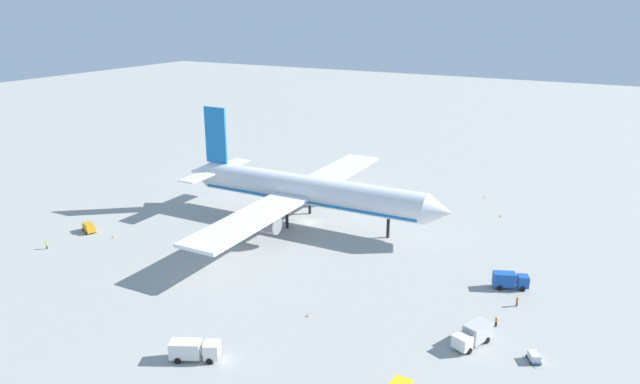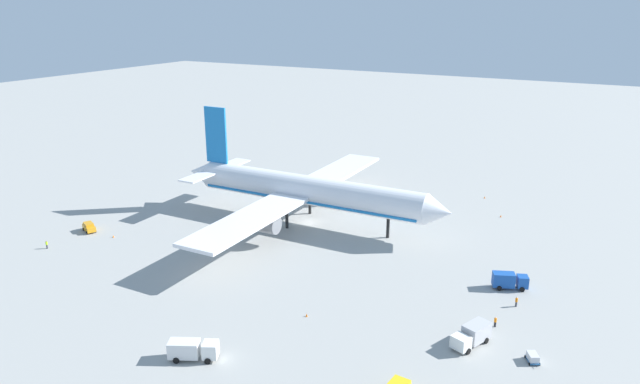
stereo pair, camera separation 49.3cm
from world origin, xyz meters
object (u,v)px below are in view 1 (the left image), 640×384
service_truck_3 (194,349)px  traffic_cone_1 (350,169)px  service_truck_0 (473,334)px  ground_worker_0 (496,321)px  service_truck_1 (510,280)px  service_van (89,227)px  traffic_cone_0 (113,237)px  traffic_cone_2 (484,197)px  traffic_cone_4 (308,315)px  traffic_cone_3 (501,216)px  ground_worker_1 (47,245)px  ground_worker_2 (517,301)px  baggage_cart_0 (534,357)px  airliner (304,190)px

service_truck_3 → traffic_cone_1: service_truck_3 is taller
service_truck_0 → ground_worker_0: (1.93, 6.60, -0.74)m
service_truck_0 → service_truck_1: 20.71m
service_van → traffic_cone_0: (7.37, 0.01, -0.76)m
traffic_cone_2 → traffic_cone_4: size_ratio=1.00×
traffic_cone_0 → traffic_cone_4: 53.74m
service_truck_1 → traffic_cone_4: service_truck_1 is taller
service_truck_1 → traffic_cone_3: size_ratio=11.51×
ground_worker_0 → ground_worker_1: size_ratio=1.03×
ground_worker_0 → ground_worker_2: (1.63, 8.10, 0.02)m
service_truck_3 → ground_worker_0: bearing=39.4°
ground_worker_1 → traffic_cone_2: (70.94, 75.70, -0.57)m
ground_worker_2 → ground_worker_1: bearing=-166.5°
baggage_cart_0 → traffic_cone_0: 86.95m
service_van → traffic_cone_4: (60.37, -8.84, -0.76)m
ground_worker_1 → traffic_cone_1: 88.39m
ground_worker_2 → traffic_cone_4: ground_worker_2 is taller
ground_worker_2 → service_van: bearing=-173.2°
baggage_cart_0 → ground_worker_1: size_ratio=1.75×
service_truck_3 → traffic_cone_3: service_truck_3 is taller
service_truck_0 → service_truck_3: bearing=-146.1°
ground_worker_0 → traffic_cone_4: size_ratio=3.11×
traffic_cone_0 → ground_worker_2: bearing=7.4°
traffic_cone_0 → service_van: bearing=-179.9°
ground_worker_0 → traffic_cone_0: (-80.16, -2.49, -0.60)m
ground_worker_0 → ground_worker_2: size_ratio=0.98×
traffic_cone_3 → service_van: bearing=-145.8°
ground_worker_1 → traffic_cone_1: size_ratio=3.02×
service_van → traffic_cone_2: bearing=42.5°
service_truck_0 → ground_worker_0: size_ratio=4.21×
airliner → service_truck_3: size_ratio=10.30×
service_truck_1 → traffic_cone_2: (-15.70, 48.40, -1.31)m
airliner → traffic_cone_3: airliner is taller
ground_worker_0 → traffic_cone_2: (-16.53, 62.48, -0.60)m
ground_worker_0 → traffic_cone_4: 29.44m
traffic_cone_4 → ground_worker_1: bearing=-178.2°
service_truck_3 → ground_worker_0: size_ratio=4.20×
traffic_cone_0 → traffic_cone_4: same height
service_truck_3 → traffic_cone_0: bearing=149.3°
service_truck_0 → traffic_cone_2: 70.62m
service_truck_0 → baggage_cart_0: 8.66m
traffic_cone_3 → traffic_cone_4: same height
service_truck_1 → traffic_cone_2: service_truck_1 is taller
service_truck_0 → traffic_cone_1: (-56.90, 77.01, -1.33)m
service_truck_1 → traffic_cone_0: 81.06m
ground_worker_0 → traffic_cone_1: (-58.84, 70.41, -0.60)m
service_truck_3 → baggage_cart_0: (42.08, 22.23, -0.87)m
service_van → traffic_cone_4: bearing=-8.3°
service_van → ground_worker_1: 10.71m
service_truck_1 → ground_worker_1: service_truck_1 is taller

